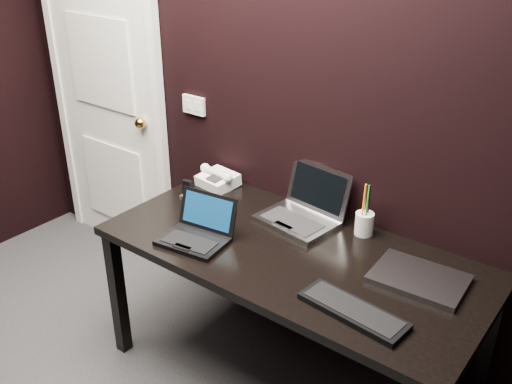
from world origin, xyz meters
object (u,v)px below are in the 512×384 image
Objects in this scene: silver_laptop at (302,212)px; closed_laptop at (419,279)px; pen_cup at (364,223)px; desk_phone at (218,179)px; ext_keyboard at (353,311)px; door at (107,95)px; netbook at (197,232)px; desk at (291,265)px; mobile_phone at (187,192)px.

closed_laptop is (0.64, -0.13, -0.03)m from silver_laptop.
silver_laptop is 1.04× the size of closed_laptop.
desk_phone is at bearing -178.48° from pen_cup.
ext_keyboard is at bearing -65.69° from pen_cup.
door is at bearing 163.83° from ext_keyboard.
door is at bearing 155.95° from netbook.
silver_laptop is 1.57× the size of pen_cup.
ext_keyboard is 1.80× the size of desk_phone.
netbook is 0.87× the size of closed_laptop.
silver_laptop is (0.28, 0.44, 0.01)m from netbook.
desk is 3.99× the size of ext_keyboard.
desk is 4.36× the size of silver_laptop.
silver_laptop is (-0.11, 0.25, 0.12)m from desk.
door is at bearing 175.25° from silver_laptop.
door reaches higher than desk.
closed_laptop is 1.51× the size of pen_cup.
ext_keyboard is at bearing -16.17° from door.
closed_laptop is at bearing 18.28° from netbook.
door is 5.02× the size of ext_keyboard.
netbook is 1.37× the size of desk_phone.
closed_laptop is at bearing -11.66° from silver_laptop.
desk is (1.65, -0.38, -0.38)m from door.
netbook is 0.97m from closed_laptop.
mobile_phone is (-1.24, -0.03, 0.02)m from closed_laptop.
mobile_phone is (-0.71, 0.08, 0.11)m from desk.
door is at bearing 173.19° from closed_laptop.
door is 1.02m from mobile_phone.
silver_laptop reaches higher than desk_phone.
desk_phone is at bearing 154.93° from ext_keyboard.
pen_cup is (0.29, 0.07, 0.01)m from silver_laptop.
netbook is 0.56m from desk_phone.
ext_keyboard is 1.17m from mobile_phone.
desk_phone is (-0.68, 0.29, 0.12)m from desk.
desk_phone is (-1.21, 0.18, 0.03)m from closed_laptop.
silver_laptop is at bearing 113.57° from desk.
pen_cup is at bearing 14.54° from mobile_phone.
door is at bearing 175.01° from desk_phone.
closed_laptop reaches higher than desk.
mobile_phone is 0.40× the size of pen_cup.
ext_keyboard is 1.22m from desk_phone.
ext_keyboard is at bearing -107.70° from closed_laptop.
closed_laptop is (0.92, 0.30, -0.03)m from netbook.
closed_laptop is 1.23m from desk_phone.
silver_laptop is 0.66m from closed_laptop.
desk is 0.49m from ext_keyboard.
silver_laptop is at bearing -4.75° from door.
netbook is at bearing -40.19° from mobile_phone.
silver_laptop is (1.54, -0.13, -0.26)m from door.
pen_cup reaches higher than mobile_phone.
door reaches higher than ext_keyboard.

